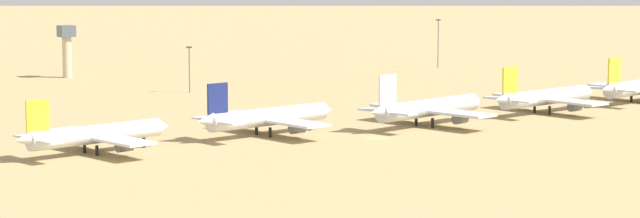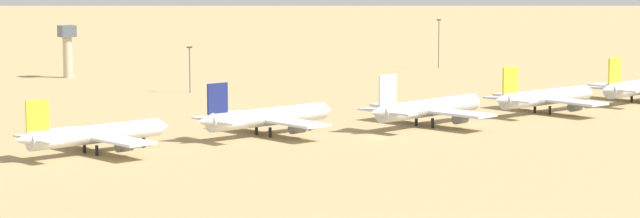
# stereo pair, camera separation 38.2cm
# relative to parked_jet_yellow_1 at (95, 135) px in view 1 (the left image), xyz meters

# --- Properties ---
(ground) EXTENTS (4000.00, 4000.00, 0.00)m
(ground) POSITION_rel_parked_jet_yellow_1_xyz_m (64.43, -14.61, -4.25)
(ground) COLOR tan
(parked_jet_yellow_1) EXTENTS (39.18, 33.41, 12.98)m
(parked_jet_yellow_1) POSITION_rel_parked_jet_yellow_1_xyz_m (0.00, 0.00, 0.00)
(parked_jet_yellow_1) COLOR silver
(parked_jet_yellow_1) RESTS_ON ground
(parked_jet_navy_2) EXTENTS (41.34, 35.14, 13.67)m
(parked_jet_navy_2) POSITION_rel_parked_jet_yellow_1_xyz_m (45.01, 2.60, 0.23)
(parked_jet_navy_2) COLOR silver
(parked_jet_navy_2) RESTS_ON ground
(parked_jet_white_3) EXTENTS (42.52, 36.40, 14.13)m
(parked_jet_white_3) POSITION_rel_parked_jet_yellow_1_xyz_m (86.99, -5.65, 0.38)
(parked_jet_white_3) COLOR silver
(parked_jet_white_3) RESTS_ON ground
(parked_jet_yellow_4) EXTENTS (41.29, 35.04, 13.64)m
(parked_jet_yellow_4) POSITION_rel_parked_jet_yellow_1_xyz_m (129.10, -3.39, 0.22)
(parked_jet_yellow_4) COLOR silver
(parked_jet_yellow_4) RESTS_ON ground
(control_tower) EXTENTS (5.20, 5.20, 18.22)m
(control_tower) POSITION_rel_parked_jet_yellow_1_xyz_m (56.70, 158.82, 6.74)
(control_tower) COLOR #C6B793
(control_tower) RESTS_ON ground
(light_pole_west) EXTENTS (1.80, 0.50, 14.42)m
(light_pole_west) POSITION_rel_parked_jet_yellow_1_xyz_m (71.14, 94.03, 4.15)
(light_pole_west) COLOR #59595E
(light_pole_west) RESTS_ON ground
(light_pole_mid) EXTENTS (1.80, 0.50, 18.35)m
(light_pole_mid) POSITION_rel_parked_jet_yellow_1_xyz_m (187.95, 117.27, 6.16)
(light_pole_mid) COLOR #59595E
(light_pole_mid) RESTS_ON ground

